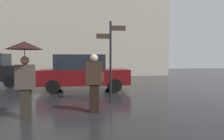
{
  "coord_description": "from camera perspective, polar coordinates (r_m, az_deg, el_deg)",
  "views": [
    {
      "loc": [
        1.02,
        -2.35,
        1.64
      ],
      "look_at": [
        2.0,
        4.56,
        1.25
      ],
      "focal_mm": 33.49,
      "sensor_mm": 36.0,
      "label": 1
    }
  ],
  "objects": [
    {
      "name": "street_signpost",
      "position": [
        7.67,
        -0.35,
        4.5
      ],
      "size": [
        1.08,
        0.08,
        3.0
      ],
      "color": "black",
      "rests_on": "ground"
    },
    {
      "name": "pedestrian_with_umbrella",
      "position": [
        6.05,
        -22.71,
        2.55
      ],
      "size": [
        0.96,
        0.96,
        2.1
      ],
      "rotation": [
        0.0,
        0.0,
        5.23
      ],
      "color": "#2A241E",
      "rests_on": "ground"
    },
    {
      "name": "pedestrian_with_bag",
      "position": [
        6.35,
        -4.78,
        -2.59
      ],
      "size": [
        0.54,
        0.24,
        1.77
      ],
      "rotation": [
        0.0,
        0.0,
        4.73
      ],
      "color": "black",
      "rests_on": "ground"
    },
    {
      "name": "parked_car_left",
      "position": [
        10.8,
        -7.95,
        -0.6
      ],
      "size": [
        4.49,
        1.94,
        1.84
      ],
      "rotation": [
        0.0,
        0.0,
        3.41
      ],
      "color": "#590C0F",
      "rests_on": "ground"
    }
  ]
}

